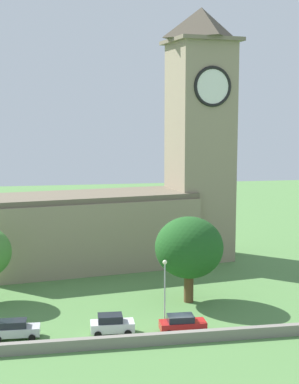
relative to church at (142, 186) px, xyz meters
name	(u,v)px	position (x,y,z in m)	size (l,w,h in m)	color
ground_plane	(154,285)	(-0.35, -10.81, -10.68)	(200.00, 200.00, 0.00)	#517F42
church	(142,186)	(0.00, 0.00, 0.00)	(34.69, 14.45, 34.76)	gray
quay_barrier	(190,337)	(-0.35, -28.66, -10.16)	(53.73, 0.70, 1.03)	gray
car_silver	(15,329)	(-15.95, -24.98, -9.79)	(4.47, 2.15, 1.75)	silver
car_white	(112,324)	(-7.06, -25.49, -9.72)	(4.15, 2.32, 1.90)	silver
car_red	(182,324)	(-0.47, -26.22, -9.82)	(4.41, 2.22, 1.70)	red
streetlamp_west_mid	(165,282)	(-1.75, -24.23, -6.25)	(0.44, 0.44, 6.58)	#9EA0A5
tree_churchyard	(189,248)	(2.30, -17.60, -4.61)	(7.44, 7.44, 9.46)	brown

